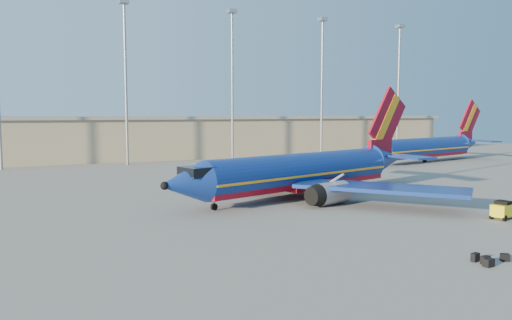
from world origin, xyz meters
The scene contains 7 objects.
ground centered at (0.00, 0.00, 0.00)m, with size 220.00×220.00×0.00m, color slate.
terminal_building centered at (10.00, 58.00, 4.32)m, with size 122.00×16.00×8.50m.
light_mast_row centered at (5.00, 46.00, 17.55)m, with size 101.60×1.60×28.65m.
aircraft_main centered at (7.04, 3.88, 2.69)m, with size 36.13×34.23×12.57m.
aircraft_second centered at (47.35, 28.19, 2.75)m, with size 34.84×15.74×11.97m.
baggage_tug centered at (16.59, -13.61, 0.83)m, with size 2.46×1.83×1.59m.
luggage_pile centered at (5.09, -22.67, 0.25)m, with size 2.92×2.38×0.54m.
Camera 1 is at (-20.36, -43.59, 9.14)m, focal length 35.00 mm.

